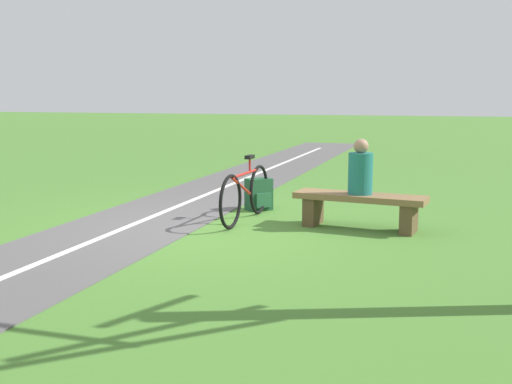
{
  "coord_description": "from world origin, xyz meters",
  "views": [
    {
      "loc": [
        -2.78,
        7.75,
        1.77
      ],
      "look_at": [
        -1.2,
        1.8,
        0.8
      ],
      "focal_mm": 44.94,
      "sensor_mm": 36.0,
      "label": 1
    }
  ],
  "objects": [
    {
      "name": "bench",
      "position": [
        -1.98,
        -0.48,
        0.31
      ],
      "size": [
        1.75,
        0.74,
        0.46
      ],
      "rotation": [
        0.0,
        0.0,
        -0.17
      ],
      "color": "brown",
      "rests_on": "ground_plane"
    },
    {
      "name": "ground_plane",
      "position": [
        0.0,
        0.0,
        0.0
      ],
      "size": [
        80.0,
        80.0,
        0.0
      ],
      "primitive_type": "plane",
      "color": "#477A2D"
    },
    {
      "name": "bicycle",
      "position": [
        -0.41,
        -0.58,
        0.38
      ],
      "size": [
        0.2,
        1.81,
        0.9
      ],
      "rotation": [
        0.0,
        0.0,
        1.49
      ],
      "color": "black",
      "rests_on": "ground_plane"
    },
    {
      "name": "person_seated",
      "position": [
        -1.98,
        -0.48,
        0.76
      ],
      "size": [
        0.36,
        0.36,
        0.72
      ],
      "rotation": [
        0.0,
        0.0,
        -0.17
      ],
      "color": "#1E6B66",
      "rests_on": "bench"
    },
    {
      "name": "backpack",
      "position": [
        -0.38,
        -1.42,
        0.24
      ],
      "size": [
        0.43,
        0.43,
        0.48
      ],
      "rotation": [
        0.0,
        0.0,
        0.79
      ],
      "color": "#1E4C2D",
      "rests_on": "ground_plane"
    }
  ]
}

